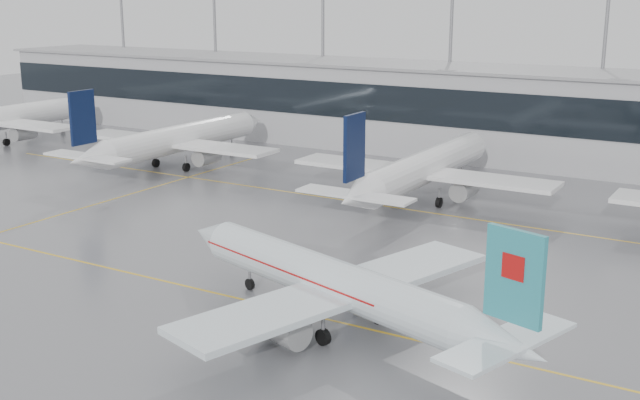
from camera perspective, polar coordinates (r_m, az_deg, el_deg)
The scene contains 12 objects.
ground at distance 61.03m, azimuth -5.84°, elevation -6.97°, with size 320.00×320.00×0.00m, color slate.
taxi_line_main at distance 61.03m, azimuth -5.84°, elevation -6.97°, with size 120.00×0.25×0.01m, color gold.
taxi_line_north at distance 85.69m, azimuth 6.20°, elevation -0.66°, with size 120.00×0.25×0.01m, color gold.
taxi_line_cross at distance 90.93m, azimuth -15.43°, elevation -0.22°, with size 0.25×60.00×0.01m, color gold.
terminal at distance 113.83m, azimuth 13.12°, elevation 5.88°, with size 180.00×15.00×12.00m, color #A6A6AA.
terminal_glass at distance 106.52m, azimuth 11.89°, elevation 6.20°, with size 180.00×0.20×5.00m, color black.
terminal_roof at distance 113.11m, azimuth 13.30°, elevation 8.99°, with size 182.00×16.00×0.40m, color gray.
light_masts at distance 118.73m, azimuth 14.24°, elevation 9.73°, with size 156.40×1.00×22.60m.
air_canada_jet at distance 54.37m, azimuth 1.42°, elevation -6.09°, with size 32.58×25.83×10.07m.
parked_jet_a at distance 132.16m, azimuth -21.82°, elevation 5.37°, with size 29.64×36.96×11.72m.
parked_jet_b at distance 106.72m, azimuth -10.22°, elevation 4.24°, with size 29.64×36.96×11.72m.
parked_jet_c at distance 88.10m, azimuth 7.27°, elevation 2.21°, with size 29.64×36.96×11.72m.
Camera 1 is at (34.33, -45.31, 22.21)m, focal length 45.00 mm.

